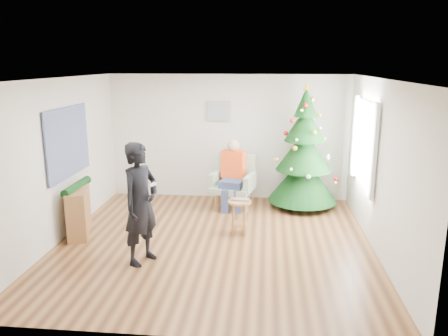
# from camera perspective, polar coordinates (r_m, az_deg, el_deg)

# --- Properties ---
(floor) EXTENTS (5.00, 5.00, 0.00)m
(floor) POSITION_cam_1_polar(r_m,az_deg,el_deg) (7.14, -1.29, -9.73)
(floor) COLOR brown
(floor) RESTS_ON ground
(ceiling) EXTENTS (5.00, 5.00, 0.00)m
(ceiling) POSITION_cam_1_polar(r_m,az_deg,el_deg) (6.56, -1.41, 11.60)
(ceiling) COLOR white
(ceiling) RESTS_ON wall_back
(wall_back) EXTENTS (5.00, 0.00, 5.00)m
(wall_back) POSITION_cam_1_polar(r_m,az_deg,el_deg) (9.17, 0.55, 4.03)
(wall_back) COLOR silver
(wall_back) RESTS_ON floor
(wall_front) EXTENTS (5.00, 0.00, 5.00)m
(wall_front) POSITION_cam_1_polar(r_m,az_deg,el_deg) (4.37, -5.36, -7.02)
(wall_front) COLOR silver
(wall_front) RESTS_ON floor
(wall_left) EXTENTS (0.00, 5.00, 5.00)m
(wall_left) POSITION_cam_1_polar(r_m,az_deg,el_deg) (7.46, -20.79, 0.87)
(wall_left) COLOR silver
(wall_left) RESTS_ON floor
(wall_right) EXTENTS (0.00, 5.00, 5.00)m
(wall_right) POSITION_cam_1_polar(r_m,az_deg,el_deg) (6.90, 19.74, -0.02)
(wall_right) COLOR silver
(wall_right) RESTS_ON floor
(window_panel) EXTENTS (0.04, 1.30, 1.40)m
(window_panel) POSITION_cam_1_polar(r_m,az_deg,el_deg) (7.80, 17.92, 3.14)
(window_panel) COLOR white
(window_panel) RESTS_ON wall_right
(curtains) EXTENTS (0.05, 1.75, 1.50)m
(curtains) POSITION_cam_1_polar(r_m,az_deg,el_deg) (7.80, 17.71, 3.15)
(curtains) COLOR white
(curtains) RESTS_ON wall_right
(christmas_tree) EXTENTS (1.36, 1.36, 2.47)m
(christmas_tree) POSITION_cam_1_polar(r_m,az_deg,el_deg) (8.71, 10.40, 2.02)
(christmas_tree) COLOR #3F2816
(christmas_tree) RESTS_ON floor
(stool) EXTENTS (0.39, 0.39, 0.58)m
(stool) POSITION_cam_1_polar(r_m,az_deg,el_deg) (7.40, 1.99, -6.40)
(stool) COLOR brown
(stool) RESTS_ON floor
(laptop) EXTENTS (0.33, 0.23, 0.03)m
(laptop) POSITION_cam_1_polar(r_m,az_deg,el_deg) (7.31, 2.01, -4.22)
(laptop) COLOR silver
(laptop) RESTS_ON stool
(armchair) EXTENTS (0.94, 0.90, 1.03)m
(armchair) POSITION_cam_1_polar(r_m,az_deg,el_deg) (8.74, 1.26, -2.63)
(armchair) COLOR #92A888
(armchair) RESTS_ON floor
(seated_person) EXTENTS (0.53, 0.70, 1.35)m
(seated_person) POSITION_cam_1_polar(r_m,az_deg,el_deg) (8.60, 1.14, -0.72)
(seated_person) COLOR navy
(seated_person) RESTS_ON armchair
(standing_man) EXTENTS (0.66, 0.76, 1.77)m
(standing_man) POSITION_cam_1_polar(r_m,az_deg,el_deg) (6.32, -10.82, -4.59)
(standing_man) COLOR black
(standing_man) RESTS_ON floor
(game_controller) EXTENTS (0.09, 0.13, 0.04)m
(game_controller) POSITION_cam_1_polar(r_m,az_deg,el_deg) (6.15, -9.33, -2.15)
(game_controller) COLOR white
(game_controller) RESTS_ON standing_man
(console) EXTENTS (0.59, 1.04, 0.80)m
(console) POSITION_cam_1_polar(r_m,az_deg,el_deg) (7.80, -18.45, -5.27)
(console) COLOR brown
(console) RESTS_ON floor
(garland) EXTENTS (0.14, 0.90, 0.14)m
(garland) POSITION_cam_1_polar(r_m,az_deg,el_deg) (7.68, -18.69, -2.30)
(garland) COLOR black
(garland) RESTS_ON console
(tapestry) EXTENTS (0.03, 1.50, 1.15)m
(tapestry) POSITION_cam_1_polar(r_m,az_deg,el_deg) (7.66, -19.70, 3.19)
(tapestry) COLOR black
(tapestry) RESTS_ON wall_left
(framed_picture) EXTENTS (0.52, 0.05, 0.42)m
(framed_picture) POSITION_cam_1_polar(r_m,az_deg,el_deg) (9.08, -0.73, 7.43)
(framed_picture) COLOR tan
(framed_picture) RESTS_ON wall_back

